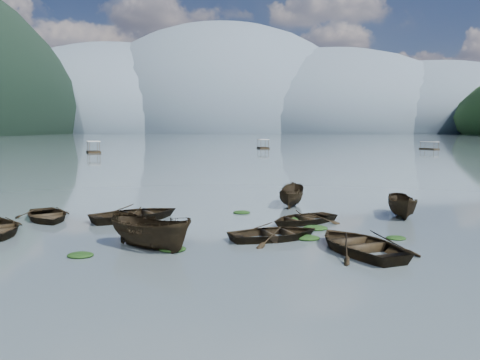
{
  "coord_description": "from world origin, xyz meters",
  "views": [
    {
      "loc": [
        0.89,
        -17.07,
        5.11
      ],
      "look_at": [
        0.0,
        12.0,
        2.0
      ],
      "focal_mm": 35.0,
      "sensor_mm": 36.0,
      "label": 1
    }
  ],
  "objects": [
    {
      "name": "ground_plane",
      "position": [
        0.0,
        0.0,
        0.0
      ],
      "size": [
        2400.0,
        2400.0,
        0.0
      ],
      "primitive_type": "plane",
      "color": "#48555A"
    },
    {
      "name": "haze_mtn_a",
      "position": [
        -260.0,
        900.0,
        0.0
      ],
      "size": [
        520.0,
        520.0,
        280.0
      ],
      "primitive_type": "ellipsoid",
      "color": "#475666",
      "rests_on": "ground"
    },
    {
      "name": "haze_mtn_b",
      "position": [
        -60.0,
        900.0,
        0.0
      ],
      "size": [
        520.0,
        520.0,
        340.0
      ],
      "primitive_type": "ellipsoid",
      "color": "#475666",
      "rests_on": "ground"
    },
    {
      "name": "haze_mtn_c",
      "position": [
        140.0,
        900.0,
        0.0
      ],
      "size": [
        520.0,
        520.0,
        260.0
      ],
      "primitive_type": "ellipsoid",
      "color": "#475666",
      "rests_on": "ground"
    },
    {
      "name": "haze_mtn_d",
      "position": [
        320.0,
        900.0,
        0.0
      ],
      "size": [
        520.0,
        520.0,
        220.0
      ],
      "primitive_type": "ellipsoid",
      "color": "#475666",
      "rests_on": "ground"
    },
    {
      "name": "rowboat_1",
      "position": [
        -5.87,
        9.06,
        0.0
      ],
      "size": [
        6.22,
        5.87,
        1.05
      ],
      "primitive_type": "imported",
      "rotation": [
        0.0,
        0.0,
        2.18
      ],
      "color": "black",
      "rests_on": "ground"
    },
    {
      "name": "rowboat_2",
      "position": [
        -3.55,
        2.58,
        0.0
      ],
      "size": [
        4.7,
        3.94,
        1.75
      ],
      "primitive_type": "imported",
      "rotation": [
        0.0,
        0.0,
        0.98
      ],
      "color": "black",
      "rests_on": "ground"
    },
    {
      "name": "rowboat_3",
      "position": [
        5.34,
        2.42,
        0.0
      ],
      "size": [
        5.3,
        6.09,
        1.05
      ],
      "primitive_type": "imported",
      "rotation": [
        0.0,
        0.0,
        3.53
      ],
      "color": "black",
      "rests_on": "ground"
    },
    {
      "name": "rowboat_4",
      "position": [
        1.88,
        4.59,
        0.0
      ],
      "size": [
        5.23,
        4.52,
        0.91
      ],
      "primitive_type": "imported",
      "rotation": [
        0.0,
        0.0,
        1.95
      ],
      "color": "black",
      "rests_on": "ground"
    },
    {
      "name": "rowboat_5",
      "position": [
        9.68,
        10.54,
        0.0
      ],
      "size": [
        2.08,
        4.19,
        1.55
      ],
      "primitive_type": "imported",
      "rotation": [
        0.0,
        0.0,
        -0.15
      ],
      "color": "black",
      "rests_on": "ground"
    },
    {
      "name": "rowboat_6",
      "position": [
        -10.97,
        8.91,
        0.0
      ],
      "size": [
        5.07,
        5.45,
        0.92
      ],
      "primitive_type": "imported",
      "rotation": [
        0.0,
        0.0,
        0.57
      ],
      "color": "black",
      "rests_on": "ground"
    },
    {
      "name": "rowboat_7",
      "position": [
        3.6,
        8.48,
        0.0
      ],
      "size": [
        5.12,
        4.87,
        0.86
      ],
      "primitive_type": "imported",
      "rotation": [
        0.0,
        0.0,
        5.35
      ],
      "color": "black",
      "rests_on": "ground"
    },
    {
      "name": "rowboat_8",
      "position": [
        3.4,
        14.48,
        0.0
      ],
      "size": [
        2.31,
        4.34,
        1.59
      ],
      "primitive_type": "imported",
      "rotation": [
        0.0,
        0.0,
        2.95
      ],
      "color": "black",
      "rests_on": "ground"
    },
    {
      "name": "weed_clump_0",
      "position": [
        -2.58,
        2.3,
        0.0
      ],
      "size": [
        1.18,
        0.97,
        0.26
      ],
      "primitive_type": "ellipsoid",
      "color": "black",
      "rests_on": "ground"
    },
    {
      "name": "weed_clump_1",
      "position": [
        -6.16,
        1.25,
        0.0
      ],
      "size": [
        1.08,
        0.86,
        0.24
      ],
      "primitive_type": "ellipsoid",
      "color": "black",
      "rests_on": "ground"
    },
    {
      "name": "weed_clump_2",
      "position": [
        3.41,
        4.55,
        0.0
      ],
      "size": [
        1.15,
        0.92,
        0.25
      ],
      "primitive_type": "ellipsoid",
      "color": "black",
      "rests_on": "ground"
    },
    {
      "name": "weed_clump_3",
      "position": [
        7.58,
        4.75,
        0.0
      ],
      "size": [
        0.94,
        0.79,
        0.21
      ],
      "primitive_type": "ellipsoid",
      "color": "black",
      "rests_on": "ground"
    },
    {
      "name": "weed_clump_4",
      "position": [
        4.06,
        6.78,
        0.0
      ],
      "size": [
        1.28,
        1.02,
        0.26
      ],
      "primitive_type": "ellipsoid",
      "color": "black",
      "rests_on": "ground"
    },
    {
      "name": "weed_clump_5",
      "position": [
        -7.39,
        10.77,
        0.0
      ],
      "size": [
        0.96,
        0.78,
        0.2
      ],
      "primitive_type": "ellipsoid",
      "color": "black",
      "rests_on": "ground"
    },
    {
      "name": "weed_clump_6",
      "position": [
        0.12,
        11.39,
        0.0
      ],
      "size": [
        1.06,
        0.89,
        0.22
      ],
      "primitive_type": "ellipsoid",
      "color": "black",
      "rests_on": "ground"
    },
    {
      "name": "weed_clump_7",
      "position": [
        3.09,
        9.36,
        0.0
      ],
      "size": [
        1.07,
        0.86,
        0.23
      ],
      "primitive_type": "ellipsoid",
      "color": "black",
      "rests_on": "ground"
    },
    {
      "name": "pontoon_left",
      "position": [
        -35.68,
        88.18,
        0.0
      ],
      "size": [
        5.17,
        7.14,
        2.53
      ],
      "primitive_type": null,
      "rotation": [
        0.0,
        0.0,
        0.42
      ],
      "color": "black",
      "rests_on": "ground"
    },
    {
      "name": "pontoon_centre",
      "position": [
        3.34,
        114.0,
        0.0
      ],
      "size": [
        3.55,
        6.72,
        2.46
      ],
      "primitive_type": null,
      "rotation": [
        0.0,
        0.0,
        0.14
      ],
      "color": "black",
      "rests_on": "ground"
    },
    {
      "name": "pontoon_right",
      "position": [
        47.76,
        109.71,
        0.0
      ],
      "size": [
        4.33,
        5.52,
        1.97
      ],
      "primitive_type": null,
      "rotation": [
        0.0,
        0.0,
        0.5
      ],
      "color": "black",
      "rests_on": "ground"
    }
  ]
}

